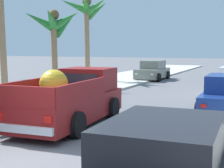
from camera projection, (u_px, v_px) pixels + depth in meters
ground_plane at (29, 162)px, 7.61m from camera, size 160.00×160.00×0.00m
sidewalk_left at (76, 89)px, 20.81m from camera, size 5.32×60.00×0.12m
curb_left at (94, 90)px, 20.30m from camera, size 0.16×60.00×0.10m
pickup_truck at (71, 100)px, 11.42m from camera, size 2.44×5.32×1.88m
car_right_mid at (153, 71)px, 27.34m from camera, size 2.04×4.27×1.54m
palm_tree_left_back at (55, 25)px, 21.08m from camera, size 3.46×4.21×4.93m
palm_tree_right_back at (87, 13)px, 25.68m from camera, size 3.73×3.85×6.35m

